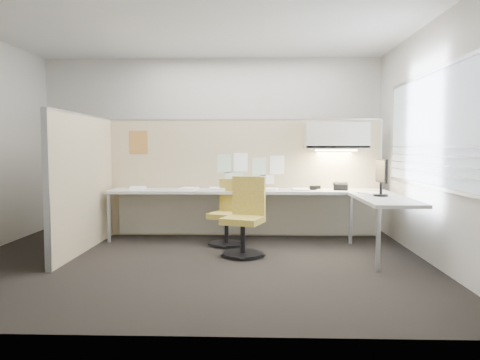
{
  "coord_description": "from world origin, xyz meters",
  "views": [
    {
      "loc": [
        0.72,
        -5.47,
        1.34
      ],
      "look_at": [
        0.52,
        0.8,
        0.9
      ],
      "focal_mm": 35.0,
      "sensor_mm": 36.0,
      "label": 1
    }
  ],
  "objects_px": {
    "desk": "(270,200)",
    "monitor": "(381,175)",
    "chair_right": "(245,219)",
    "phone": "(340,186)",
    "chair_left": "(229,215)"
  },
  "relations": [
    {
      "from": "desk",
      "to": "monitor",
      "type": "bearing_deg",
      "value": -27.3
    },
    {
      "from": "monitor",
      "to": "phone",
      "type": "bearing_deg",
      "value": 22.01
    },
    {
      "from": "chair_left",
      "to": "monitor",
      "type": "relative_size",
      "value": 1.92
    },
    {
      "from": "phone",
      "to": "chair_left",
      "type": "bearing_deg",
      "value": -159.24
    },
    {
      "from": "chair_right",
      "to": "phone",
      "type": "height_order",
      "value": "chair_right"
    },
    {
      "from": "phone",
      "to": "chair_right",
      "type": "bearing_deg",
      "value": -135.97
    },
    {
      "from": "chair_left",
      "to": "monitor",
      "type": "bearing_deg",
      "value": 8.8
    },
    {
      "from": "phone",
      "to": "monitor",
      "type": "bearing_deg",
      "value": -59.6
    },
    {
      "from": "chair_right",
      "to": "monitor",
      "type": "height_order",
      "value": "monitor"
    },
    {
      "from": "desk",
      "to": "phone",
      "type": "distance_m",
      "value": 1.04
    },
    {
      "from": "desk",
      "to": "monitor",
      "type": "height_order",
      "value": "monitor"
    },
    {
      "from": "desk",
      "to": "chair_right",
      "type": "relative_size",
      "value": 4.16
    },
    {
      "from": "monitor",
      "to": "phone",
      "type": "xyz_separation_m",
      "value": [
        -0.35,
        0.86,
        -0.22
      ]
    },
    {
      "from": "desk",
      "to": "chair_right",
      "type": "distance_m",
      "value": 0.92
    },
    {
      "from": "monitor",
      "to": "chair_left",
      "type": "bearing_deg",
      "value": 75.29
    }
  ]
}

